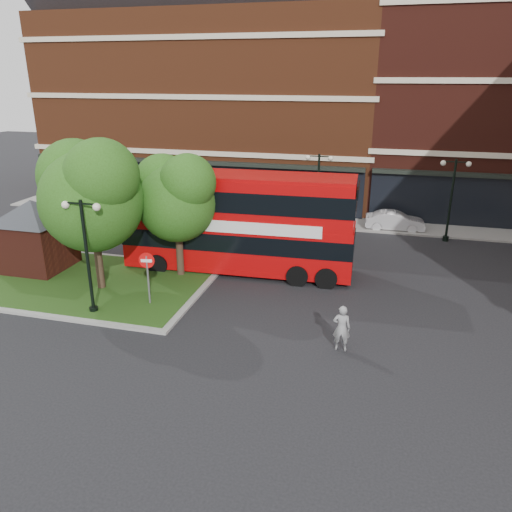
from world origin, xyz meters
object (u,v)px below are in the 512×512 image
(car_silver, at_px, (240,214))
(car_white, at_px, (395,221))
(bus, at_px, (238,216))
(woman, at_px, (342,328))

(car_silver, height_order, car_white, car_silver)
(bus, bearing_deg, woman, -50.47)
(bus, bearing_deg, car_silver, 104.04)
(car_silver, bearing_deg, bus, -162.17)
(woman, xyz_separation_m, car_white, (1.89, 16.10, -0.27))
(bus, bearing_deg, car_white, 48.04)
(bus, relative_size, woman, 6.52)
(bus, distance_m, car_white, 12.46)
(woman, bearing_deg, car_white, -98.42)
(woman, distance_m, car_white, 16.22)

